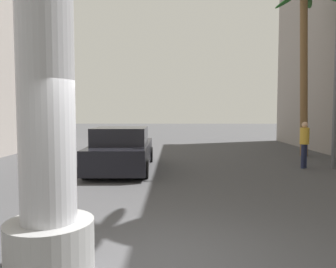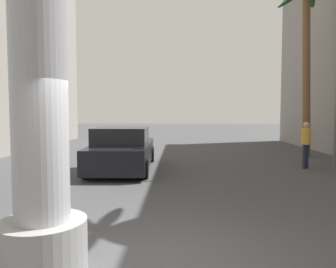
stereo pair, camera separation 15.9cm
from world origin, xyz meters
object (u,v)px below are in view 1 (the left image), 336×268
object	(u,v)px
palm_tree_mid_right	(305,54)
street_lamp	(328,39)
car_lead	(122,150)
pedestrian_mid_right	(304,141)

from	to	relation	value
palm_tree_mid_right	street_lamp	bearing A→B (deg)	-99.18
street_lamp	car_lead	xyz separation A→B (m)	(-7.52, -0.29, -4.05)
car_lead	palm_tree_mid_right	xyz separation A→B (m)	(8.11, 3.96, 4.17)
pedestrian_mid_right	street_lamp	bearing A→B (deg)	-11.33
car_lead	pedestrian_mid_right	size ratio (longest dim) A/B	2.90
car_lead	palm_tree_mid_right	world-z (taller)	palm_tree_mid_right
street_lamp	car_lead	world-z (taller)	street_lamp
street_lamp	pedestrian_mid_right	bearing A→B (deg)	168.67
car_lead	pedestrian_mid_right	xyz separation A→B (m)	(6.81, 0.44, 0.32)
street_lamp	palm_tree_mid_right	distance (m)	3.72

